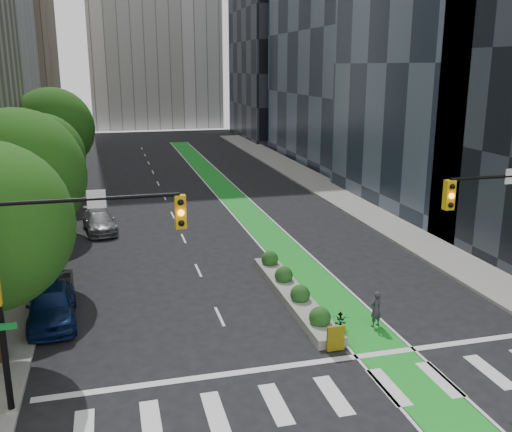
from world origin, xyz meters
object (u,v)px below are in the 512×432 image
bicycle (341,322)px  cyclist (376,309)px  median_planter (293,292)px  parked_car_left_far (100,222)px  parked_car_left_near (52,304)px  parked_car_left_mid (56,290)px

bicycle → cyclist: bearing=30.9°
bicycle → cyclist: (1.66, 0.23, 0.29)m
median_planter → parked_car_left_far: (-8.83, 13.97, 0.30)m
bicycle → parked_car_left_near: size_ratio=0.39×
bicycle → parked_car_left_far: (-9.63, 17.81, 0.18)m
bicycle → cyclist: 1.70m
median_planter → cyclist: (2.46, -3.62, 0.41)m
parked_car_left_near → cyclist: bearing=-19.6°
bicycle → parked_car_left_far: 20.25m
median_planter → cyclist: bearing=-55.8°
parked_car_left_far → bicycle: bearing=-69.5°
parked_car_left_near → parked_car_left_far: bearing=79.0°
parked_car_left_near → parked_car_left_mid: bearing=86.8°
cyclist → parked_car_left_mid: (-13.16, 5.82, -0.12)m
cyclist → bicycle: bearing=-12.2°
parked_car_left_mid → parked_car_left_far: (1.87, 11.76, 0.01)m
bicycle → parked_car_left_far: bearing=141.3°
cyclist → parked_car_left_far: size_ratio=0.34×
median_planter → parked_car_left_mid: bearing=168.4°
cyclist → parked_car_left_far: cyclist is taller
parked_car_left_mid → cyclist: bearing=-25.2°
bicycle → parked_car_left_mid: size_ratio=0.47×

